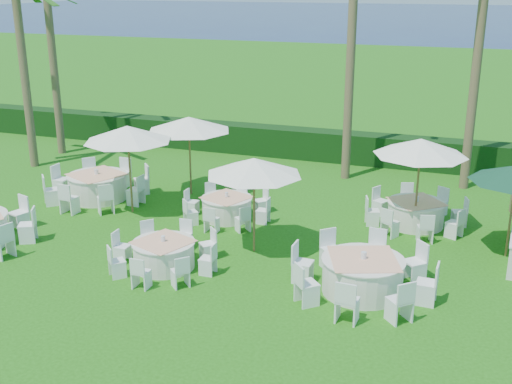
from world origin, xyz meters
TOP-DOWN VIEW (x-y plane):
  - ground at (0.00, 0.00)m, footprint 120.00×120.00m
  - hedge at (0.00, 12.00)m, footprint 34.00×1.00m
  - ocean at (0.00, 102.00)m, footprint 260.00×260.00m
  - banquet_table_b at (-0.42, 0.47)m, footprint 2.84×2.84m
  - banquet_table_c at (4.68, 0.80)m, footprint 3.46×3.46m
  - banquet_table_d at (-5.03, 4.59)m, footprint 3.50×3.50m
  - banquet_table_e at (-0.21, 4.32)m, footprint 2.76×2.76m
  - banquet_table_f at (5.41, 5.68)m, footprint 3.00×3.00m
  - umbrella_a at (-3.29, 3.85)m, footprint 2.75×2.75m
  - umbrella_b at (1.44, 2.22)m, footprint 2.60×2.60m
  - umbrella_c at (-2.27, 6.10)m, footprint 2.86×2.86m
  - umbrella_d at (5.42, 5.25)m, footprint 2.71×2.71m
  - palm_a at (-9.84, 9.30)m, footprint 4.19×4.39m
  - palm_d at (6.64, 9.98)m, footprint 4.39×4.20m
  - palm_f at (-9.65, 7.22)m, footprint 4.34×4.30m

SIDE VIEW (x-z plane):
  - ground at x=0.00m, z-range 0.00..0.00m
  - ocean at x=0.00m, z-range 0.00..0.00m
  - banquet_table_e at x=-0.21m, z-range -0.06..0.79m
  - banquet_table_b at x=-0.42m, z-range -0.06..0.81m
  - banquet_table_f at x=5.41m, z-range -0.06..0.86m
  - banquet_table_c at x=4.68m, z-range -0.06..0.98m
  - banquet_table_d at x=-5.03m, z-range -0.06..0.98m
  - hedge at x=0.00m, z-range 0.00..1.20m
  - umbrella_b at x=1.44m, z-range 1.09..3.75m
  - umbrella_c at x=-2.27m, z-range 1.12..3.85m
  - umbrella_d at x=5.42m, z-range 1.15..3.95m
  - umbrella_a at x=-3.29m, z-range 1.16..3.99m
  - palm_f at x=-9.65m, z-range 0.43..7.62m
  - palm_d at x=6.64m, z-range 0.44..8.26m
  - palm_a at x=-9.84m, z-range 0.48..11.08m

